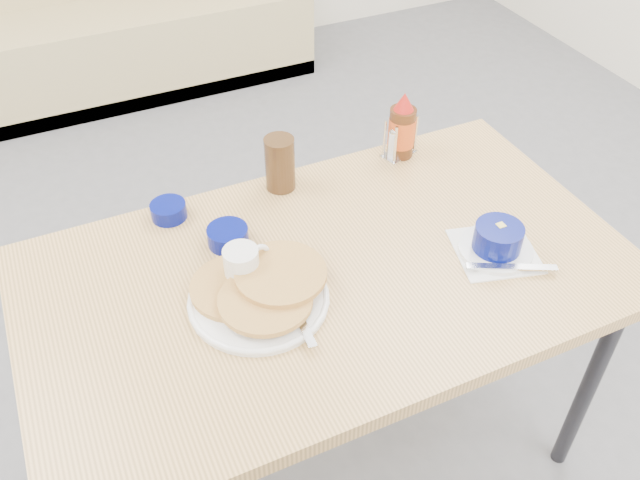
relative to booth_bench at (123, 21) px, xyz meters
name	(u,v)px	position (x,y,z in m)	size (l,w,h in m)	color
booth_bench	(123,21)	(0.00, 0.00, 0.00)	(1.90, 0.56, 1.22)	tan
dining_table	(330,288)	(0.00, -2.53, 0.35)	(1.40, 0.80, 0.76)	tan
pancake_plate	(260,293)	(-0.18, -2.56, 0.43)	(0.32, 0.34, 0.06)	white
coffee_mug	(243,264)	(-0.19, -2.48, 0.46)	(0.12, 0.08, 0.09)	white
grits_setting	(497,242)	(0.38, -2.65, 0.44)	(0.23, 0.24, 0.08)	white
creamer_bowl	(169,211)	(-0.29, -2.19, 0.43)	(0.09, 0.09, 0.04)	#040C61
butter_bowl	(228,236)	(-0.18, -2.35, 0.43)	(0.10, 0.10, 0.04)	#040C61
amber_tumbler	(280,164)	(0.02, -2.19, 0.48)	(0.08, 0.08, 0.15)	#3E2713
condiment_caddy	(400,142)	(0.38, -2.19, 0.45)	(0.11, 0.08, 0.12)	silver
syrup_bottle	(402,129)	(0.38, -2.19, 0.49)	(0.07, 0.07, 0.19)	#47230F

